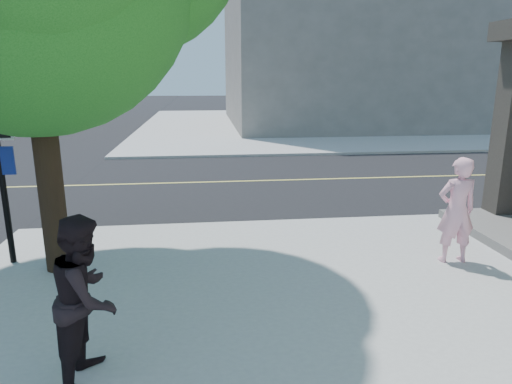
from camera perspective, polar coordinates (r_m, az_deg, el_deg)
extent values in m
plane|color=black|center=(10.81, -22.43, -4.70)|extent=(140.00, 140.00, 0.00)
cube|color=black|center=(15.02, -17.94, 0.86)|extent=(140.00, 9.00, 0.01)
cube|color=#AAAAA8|center=(33.21, 12.02, 8.37)|extent=(29.00, 25.00, 0.12)
cube|color=#35302B|center=(11.54, 29.17, 7.05)|extent=(0.55, 0.55, 4.20)
cube|color=slate|center=(33.90, 13.24, 20.40)|extent=(18.00, 16.00, 14.00)
imported|color=#EDA3BC|center=(8.64, 23.70, -2.11)|extent=(0.69, 0.46, 1.87)
imported|color=black|center=(5.29, -20.37, -12.23)|extent=(0.75, 0.93, 1.83)
cylinder|color=black|center=(8.08, -24.64, 4.72)|extent=(0.41, 0.41, 4.07)
cube|color=navy|center=(8.75, -29.07, 3.43)|extent=(0.39, 0.04, 0.48)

